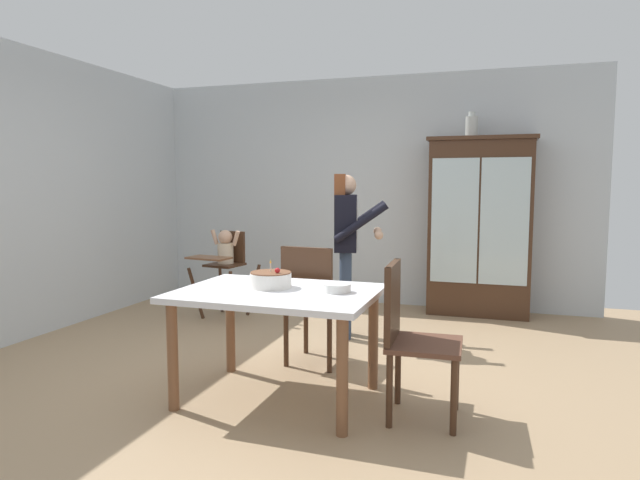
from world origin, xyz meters
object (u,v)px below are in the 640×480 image
Objects in this scene: serving_bowl at (337,288)px; dining_chair_far_side at (312,297)px; high_chair_with_toddler at (225,257)px; adult_person at (347,235)px; china_cabinet at (479,226)px; ceramic_vase at (472,126)px; birthday_cake at (271,280)px; dining_table at (278,305)px; dining_chair_right_end at (408,329)px.

dining_chair_far_side is at bearing 121.50° from serving_bowl.
dining_chair_far_side reaches higher than high_chair_with_toddler.
serving_bowl is (0.35, -1.53, -0.20)m from adult_person.
china_cabinet is 7.20× the size of ceramic_vase.
birthday_cake is at bearing -112.30° from ceramic_vase.
dining_table is at bearing -171.15° from serving_bowl.
dining_chair_far_side is (-1.19, -2.21, -0.42)m from china_cabinet.
ceramic_vase is 3.41m from dining_table.
high_chair_with_toddler is (-2.60, -0.96, -0.32)m from china_cabinet.
dining_chair_right_end is (0.95, -0.09, -0.24)m from birthday_cake.
adult_person reaches higher than birthday_cake.
ceramic_vase is 0.28× the size of dining_chair_right_end.
high_chair_with_toddler is at bearing -159.66° from china_cabinet.
dining_table is at bearing 164.98° from adult_person.
ceramic_vase is 0.28× the size of dining_chair_far_side.
dining_chair_right_end is (-0.33, -2.92, -0.42)m from china_cabinet.
birthday_cake is at bearing 87.65° from dining_chair_far_side.
birthday_cake is at bearing 82.56° from dining_chair_right_end.
dining_chair_right_end reaches higher than birthday_cake.
birthday_cake is (-0.12, -1.52, -0.17)m from adult_person.
ceramic_vase is 3.02m from high_chair_with_toddler.
china_cabinet is 2.96m from serving_bowl.
adult_person reaches higher than dining_table.
adult_person is at bearing 102.77° from serving_bowl.
china_cabinet is 2.05× the size of high_chair_with_toddler.
ceramic_vase is at bearing 67.70° from birthday_cake.
dining_chair_right_end is at bearing -1.25° from dining_table.
china_cabinet is 2.97m from dining_chair_right_end.
adult_person is (-1.15, -1.31, -0.01)m from china_cabinet.
birthday_cake is (-0.08, 0.07, 0.15)m from dining_table.
dining_chair_far_side is (-0.39, 0.63, -0.21)m from serving_bowl.
serving_bowl is (0.47, -0.01, -0.03)m from birthday_cake.
birthday_cake is 1.56× the size of serving_bowl.
ceramic_vase is (-0.11, 0.00, 1.08)m from china_cabinet.
dining_chair_right_end is at bearing -96.39° from china_cabinet.
high_chair_with_toddler is 3.00m from dining_chair_right_end.
china_cabinet is at bearing 28.88° from high_chair_with_toddler.
dining_chair_right_end reaches higher than dining_table.
ceramic_vase is at bearing 29.79° from high_chair_with_toddler.
dining_chair_right_end is at bearing 145.69° from dining_chair_far_side.
dining_chair_far_side is 1.00× the size of dining_chair_right_end.
ceramic_vase is 3.32m from birthday_cake.
ceramic_vase is 0.96× the size of birthday_cake.
adult_person is at bearing -128.29° from ceramic_vase.
dining_chair_right_end is at bearing -94.21° from ceramic_vase.
adult_person reaches higher than serving_bowl.
serving_bowl is 0.19× the size of dining_chair_far_side.
china_cabinet is at bearing -1.90° from ceramic_vase.
ceramic_vase is 1.50× the size of serving_bowl.
high_chair_with_toddler is 5.28× the size of serving_bowl.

